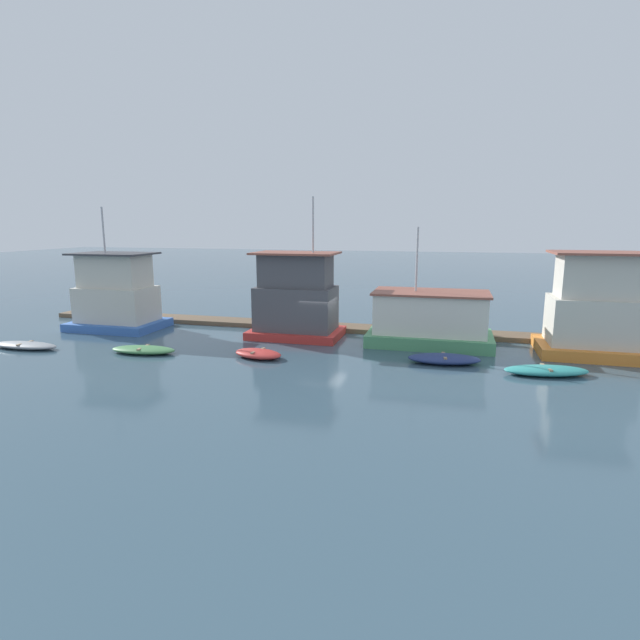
# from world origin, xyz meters

# --- Properties ---
(ground_plane) EXTENTS (200.00, 200.00, 0.00)m
(ground_plane) POSITION_xyz_m (0.00, 0.00, 0.00)
(ground_plane) COLOR #385160
(dock_walkway) EXTENTS (42.40, 1.93, 0.30)m
(dock_walkway) POSITION_xyz_m (0.00, 3.00, 0.15)
(dock_walkway) COLOR brown
(dock_walkway) RESTS_ON ground_plane
(houseboat_blue) EXTENTS (5.84, 4.05, 8.02)m
(houseboat_blue) POSITION_xyz_m (-14.20, -0.34, 2.21)
(houseboat_blue) COLOR #3866B7
(houseboat_blue) RESTS_ON ground_plane
(houseboat_red) EXTENTS (5.59, 3.76, 8.51)m
(houseboat_red) POSITION_xyz_m (-1.87, 0.33, 2.35)
(houseboat_red) COLOR red
(houseboat_red) RESTS_ON ground_plane
(houseboat_green) EXTENTS (7.10, 4.12, 6.77)m
(houseboat_green) POSITION_xyz_m (6.24, 0.45, 1.46)
(houseboat_green) COLOR #4C9360
(houseboat_green) RESTS_ON ground_plane
(houseboat_orange) EXTENTS (5.32, 4.07, 5.51)m
(houseboat_orange) POSITION_xyz_m (14.68, 0.15, 2.38)
(houseboat_orange) COLOR orange
(houseboat_orange) RESTS_ON ground_plane
(dinghy_grey) EXTENTS (4.08, 1.38, 0.36)m
(dinghy_grey) POSITION_xyz_m (-15.84, -6.44, 0.18)
(dinghy_grey) COLOR gray
(dinghy_grey) RESTS_ON ground_plane
(dinghy_green) EXTENTS (3.71, 1.75, 0.38)m
(dinghy_green) POSITION_xyz_m (-8.73, -5.66, 0.19)
(dinghy_green) COLOR #47844C
(dinghy_green) RESTS_ON ground_plane
(dinghy_red) EXTENTS (2.93, 1.99, 0.45)m
(dinghy_red) POSITION_xyz_m (-2.33, -4.96, 0.22)
(dinghy_red) COLOR red
(dinghy_red) RESTS_ON ground_plane
(dinghy_navy) EXTENTS (3.74, 1.90, 0.49)m
(dinghy_navy) POSITION_xyz_m (7.16, -3.60, 0.25)
(dinghy_navy) COLOR navy
(dinghy_navy) RESTS_ON ground_plane
(dinghy_teal) EXTENTS (4.07, 2.19, 0.42)m
(dinghy_teal) POSITION_xyz_m (11.81, -4.36, 0.21)
(dinghy_teal) COLOR teal
(dinghy_teal) RESTS_ON ground_plane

